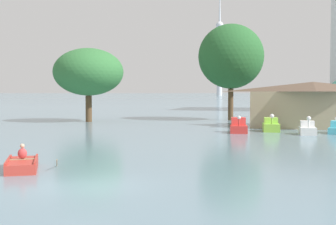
{
  "coord_description": "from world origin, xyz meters",
  "views": [
    {
      "loc": [
        7.7,
        -16.48,
        3.79
      ],
      "look_at": [
        -0.44,
        15.3,
        2.26
      ],
      "focal_mm": 48.32,
      "sensor_mm": 36.0,
      "label": 1
    }
  ],
  "objects_px": {
    "rowboat_with_rower": "(22,165)",
    "pedal_boat_lime": "(271,126)",
    "distant_broadcast_tower": "(220,36)",
    "pedal_boat_red": "(238,127)",
    "pedal_boat_white": "(307,129)",
    "boathouse": "(313,104)",
    "shoreline_tree_tall_left": "(88,72)",
    "shoreline_tree_mid": "(231,57)"
  },
  "relations": [
    {
      "from": "pedal_boat_white",
      "to": "shoreline_tree_tall_left",
      "type": "relative_size",
      "value": 0.27
    },
    {
      "from": "distant_broadcast_tower",
      "to": "shoreline_tree_tall_left",
      "type": "bearing_deg",
      "value": -84.72
    },
    {
      "from": "pedal_boat_lime",
      "to": "boathouse",
      "type": "height_order",
      "value": "boathouse"
    },
    {
      "from": "rowboat_with_rower",
      "to": "pedal_boat_lime",
      "type": "xyz_separation_m",
      "value": [
        11.07,
        24.67,
        0.27
      ]
    },
    {
      "from": "rowboat_with_rower",
      "to": "shoreline_tree_tall_left",
      "type": "bearing_deg",
      "value": 170.56
    },
    {
      "from": "boathouse",
      "to": "shoreline_tree_mid",
      "type": "xyz_separation_m",
      "value": [
        -9.74,
        9.61,
        5.87
      ]
    },
    {
      "from": "pedal_boat_red",
      "to": "pedal_boat_white",
      "type": "distance_m",
      "value": 6.07
    },
    {
      "from": "pedal_boat_white",
      "to": "distant_broadcast_tower",
      "type": "relative_size",
      "value": 0.02
    },
    {
      "from": "boathouse",
      "to": "shoreline_tree_tall_left",
      "type": "distance_m",
      "value": 26.99
    },
    {
      "from": "shoreline_tree_mid",
      "to": "rowboat_with_rower",
      "type": "bearing_deg",
      "value": -97.68
    },
    {
      "from": "pedal_boat_white",
      "to": "pedal_boat_lime",
      "type": "bearing_deg",
      "value": -129.21
    },
    {
      "from": "pedal_boat_lime",
      "to": "shoreline_tree_tall_left",
      "type": "distance_m",
      "value": 24.68
    },
    {
      "from": "boathouse",
      "to": "pedal_boat_lime",
      "type": "bearing_deg",
      "value": -123.95
    },
    {
      "from": "rowboat_with_rower",
      "to": "pedal_boat_lime",
      "type": "bearing_deg",
      "value": 127.29
    },
    {
      "from": "pedal_boat_white",
      "to": "pedal_boat_red",
      "type": "bearing_deg",
      "value": -94.91
    },
    {
      "from": "pedal_boat_lime",
      "to": "boathouse",
      "type": "bearing_deg",
      "value": 140.46
    },
    {
      "from": "pedal_boat_lime",
      "to": "distant_broadcast_tower",
      "type": "height_order",
      "value": "distant_broadcast_tower"
    },
    {
      "from": "pedal_boat_lime",
      "to": "boathouse",
      "type": "xyz_separation_m",
      "value": [
        4.12,
        6.12,
        1.96
      ]
    },
    {
      "from": "shoreline_tree_mid",
      "to": "boathouse",
      "type": "bearing_deg",
      "value": -44.61
    },
    {
      "from": "pedal_boat_white",
      "to": "shoreline_tree_mid",
      "type": "xyz_separation_m",
      "value": [
        -8.82,
        18.09,
        7.88
      ]
    },
    {
      "from": "pedal_boat_red",
      "to": "pedal_boat_lime",
      "type": "bearing_deg",
      "value": 118.86
    },
    {
      "from": "boathouse",
      "to": "distant_broadcast_tower",
      "type": "relative_size",
      "value": 0.1
    },
    {
      "from": "pedal_boat_white",
      "to": "distant_broadcast_tower",
      "type": "xyz_separation_m",
      "value": [
        -58.64,
        367.16,
        53.76
      ]
    },
    {
      "from": "rowboat_with_rower",
      "to": "pedal_boat_white",
      "type": "bearing_deg",
      "value": 118.85
    },
    {
      "from": "rowboat_with_rower",
      "to": "pedal_boat_white",
      "type": "relative_size",
      "value": 1.55
    },
    {
      "from": "boathouse",
      "to": "rowboat_with_rower",
      "type": "bearing_deg",
      "value": -116.25
    },
    {
      "from": "pedal_boat_lime",
      "to": "boathouse",
      "type": "relative_size",
      "value": 0.2
    },
    {
      "from": "pedal_boat_red",
      "to": "pedal_boat_white",
      "type": "bearing_deg",
      "value": 79.99
    },
    {
      "from": "pedal_boat_lime",
      "to": "pedal_boat_white",
      "type": "relative_size",
      "value": 1.1
    },
    {
      "from": "pedal_boat_white",
      "to": "distant_broadcast_tower",
      "type": "bearing_deg",
      "value": -173.65
    },
    {
      "from": "pedal_boat_red",
      "to": "rowboat_with_rower",
      "type": "bearing_deg",
      "value": -27.82
    },
    {
      "from": "pedal_boat_lime",
      "to": "shoreline_tree_tall_left",
      "type": "xyz_separation_m",
      "value": [
        -22.51,
        8.36,
        5.68
      ]
    },
    {
      "from": "rowboat_with_rower",
      "to": "shoreline_tree_mid",
      "type": "height_order",
      "value": "shoreline_tree_mid"
    },
    {
      "from": "shoreline_tree_tall_left",
      "to": "pedal_boat_white",
      "type": "bearing_deg",
      "value": -22.65
    },
    {
      "from": "shoreline_tree_tall_left",
      "to": "distant_broadcast_tower",
      "type": "height_order",
      "value": "distant_broadcast_tower"
    },
    {
      "from": "rowboat_with_rower",
      "to": "pedal_boat_red",
      "type": "bearing_deg",
      "value": 131.45
    },
    {
      "from": "pedal_boat_red",
      "to": "pedal_boat_white",
      "type": "height_order",
      "value": "pedal_boat_white"
    },
    {
      "from": "pedal_boat_red",
      "to": "boathouse",
      "type": "xyz_separation_m",
      "value": [
        6.99,
        8.25,
        1.95
      ]
    },
    {
      "from": "pedal_boat_red",
      "to": "pedal_boat_lime",
      "type": "xyz_separation_m",
      "value": [
        2.87,
        2.13,
        -0.02
      ]
    },
    {
      "from": "pedal_boat_lime",
      "to": "pedal_boat_white",
      "type": "xyz_separation_m",
      "value": [
        3.2,
        -2.37,
        -0.05
      ]
    },
    {
      "from": "boathouse",
      "to": "pedal_boat_red",
      "type": "bearing_deg",
      "value": -130.24
    },
    {
      "from": "boathouse",
      "to": "shoreline_tree_tall_left",
      "type": "xyz_separation_m",
      "value": [
        -26.63,
        2.24,
        3.71
      ]
    }
  ]
}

